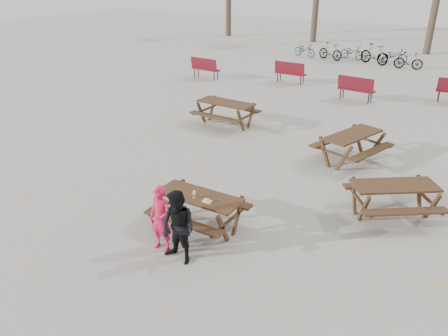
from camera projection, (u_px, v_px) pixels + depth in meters
The scene contains 13 objects.
ground at pixel (200, 227), 9.31m from camera, with size 80.00×80.00×0.00m, color gray.
main_picnic_table at pixel (199, 203), 9.07m from camera, with size 1.80×1.45×0.78m.
food_tray at pixel (207, 201), 8.72m from camera, with size 0.18×0.11×0.04m, color silver.
bread_roll at pixel (207, 199), 8.70m from camera, with size 0.14×0.06×0.05m, color tan.
soda_bottle at pixel (194, 195), 8.86m from camera, with size 0.07×0.07×0.17m.
child at pixel (161, 219), 8.33m from camera, with size 0.50×0.33×1.36m, color #D71A48.
adult at pixel (178, 228), 7.96m from camera, with size 0.71×0.55×1.45m, color black.
picnic_table_east at pixel (392, 200), 9.59m from camera, with size 1.81×1.46×0.78m, color #341F12, non-canonical shape.
picnic_table_north at pixel (226, 114), 15.14m from camera, with size 1.97×1.58×0.85m, color #341F12, non-canonical shape.
picnic_table_far at pixel (351, 147), 12.34m from camera, with size 1.91×1.54×0.82m, color #341F12, non-canonical shape.
park_bench_row at pixel (320, 79), 19.47m from camera, with size 12.67×2.45×1.03m.
bicycle_row at pixel (359, 54), 25.43m from camera, with size 7.76×2.07×1.12m.
fallen_leaves at pixel (271, 187), 11.03m from camera, with size 11.00×11.00×0.01m, color gold, non-canonical shape.
Camera 1 is at (4.52, -6.53, 5.05)m, focal length 35.00 mm.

